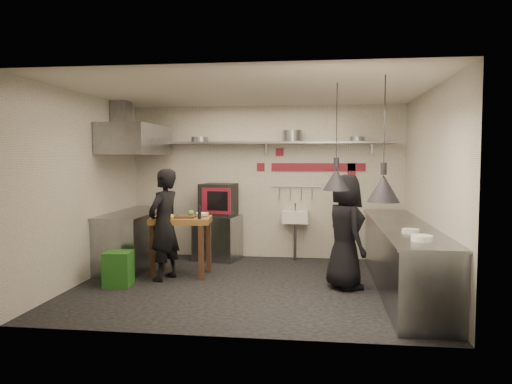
# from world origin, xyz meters

# --- Properties ---
(floor) EXTENTS (5.00, 5.00, 0.00)m
(floor) POSITION_xyz_m (0.00, 0.00, 0.00)
(floor) COLOR black
(floor) RESTS_ON ground
(ceiling) EXTENTS (5.00, 5.00, 0.00)m
(ceiling) POSITION_xyz_m (0.00, 0.00, 2.80)
(ceiling) COLOR beige
(ceiling) RESTS_ON floor
(wall_back) EXTENTS (5.00, 0.04, 2.80)m
(wall_back) POSITION_xyz_m (0.00, 2.10, 1.40)
(wall_back) COLOR beige
(wall_back) RESTS_ON floor
(wall_front) EXTENTS (5.00, 0.04, 2.80)m
(wall_front) POSITION_xyz_m (0.00, -2.10, 1.40)
(wall_front) COLOR beige
(wall_front) RESTS_ON floor
(wall_left) EXTENTS (0.04, 4.20, 2.80)m
(wall_left) POSITION_xyz_m (-2.50, 0.00, 1.40)
(wall_left) COLOR beige
(wall_left) RESTS_ON floor
(wall_right) EXTENTS (0.04, 4.20, 2.80)m
(wall_right) POSITION_xyz_m (2.50, 0.00, 1.40)
(wall_right) COLOR beige
(wall_right) RESTS_ON floor
(red_band_horiz) EXTENTS (1.70, 0.02, 0.14)m
(red_band_horiz) POSITION_xyz_m (0.95, 2.08, 1.68)
(red_band_horiz) COLOR maroon
(red_band_horiz) RESTS_ON wall_back
(red_band_vert) EXTENTS (0.14, 0.02, 1.10)m
(red_band_vert) POSITION_xyz_m (1.55, 2.08, 1.20)
(red_band_vert) COLOR maroon
(red_band_vert) RESTS_ON wall_back
(red_tile_a) EXTENTS (0.14, 0.02, 0.14)m
(red_tile_a) POSITION_xyz_m (0.25, 2.08, 1.95)
(red_tile_a) COLOR maroon
(red_tile_a) RESTS_ON wall_back
(red_tile_b) EXTENTS (0.14, 0.02, 0.14)m
(red_tile_b) POSITION_xyz_m (-0.10, 2.08, 1.68)
(red_tile_b) COLOR maroon
(red_tile_b) RESTS_ON wall_back
(back_shelf) EXTENTS (4.60, 0.34, 0.04)m
(back_shelf) POSITION_xyz_m (0.00, 1.92, 2.12)
(back_shelf) COLOR slate
(back_shelf) RESTS_ON wall_back
(shelf_bracket_left) EXTENTS (0.04, 0.06, 0.24)m
(shelf_bracket_left) POSITION_xyz_m (-1.90, 2.07, 2.02)
(shelf_bracket_left) COLOR slate
(shelf_bracket_left) RESTS_ON wall_back
(shelf_bracket_mid) EXTENTS (0.04, 0.06, 0.24)m
(shelf_bracket_mid) POSITION_xyz_m (0.00, 2.07, 2.02)
(shelf_bracket_mid) COLOR slate
(shelf_bracket_mid) RESTS_ON wall_back
(shelf_bracket_right) EXTENTS (0.04, 0.06, 0.24)m
(shelf_bracket_right) POSITION_xyz_m (1.90, 2.07, 2.02)
(shelf_bracket_right) COLOR slate
(shelf_bracket_right) RESTS_ON wall_back
(pan_far_left) EXTENTS (0.38, 0.38, 0.09)m
(pan_far_left) POSITION_xyz_m (-1.21, 1.92, 2.19)
(pan_far_left) COLOR slate
(pan_far_left) RESTS_ON back_shelf
(pan_mid_left) EXTENTS (0.29, 0.29, 0.07)m
(pan_mid_left) POSITION_xyz_m (-1.18, 1.92, 2.18)
(pan_mid_left) COLOR slate
(pan_mid_left) RESTS_ON back_shelf
(stock_pot) EXTENTS (0.36, 0.36, 0.20)m
(stock_pot) POSITION_xyz_m (0.49, 1.92, 2.24)
(stock_pot) COLOR slate
(stock_pot) RESTS_ON back_shelf
(pan_right) EXTENTS (0.30, 0.30, 0.08)m
(pan_right) POSITION_xyz_m (1.63, 1.92, 2.18)
(pan_right) COLOR slate
(pan_right) RESTS_ON back_shelf
(oven_stand) EXTENTS (0.84, 0.79, 0.80)m
(oven_stand) POSITION_xyz_m (-0.85, 1.75, 0.40)
(oven_stand) COLOR slate
(oven_stand) RESTS_ON floor
(combi_oven) EXTENTS (0.66, 0.63, 0.58)m
(combi_oven) POSITION_xyz_m (-0.84, 1.79, 1.09)
(combi_oven) COLOR black
(combi_oven) RESTS_ON oven_stand
(oven_door) EXTENTS (0.54, 0.12, 0.46)m
(oven_door) POSITION_xyz_m (-0.82, 1.51, 1.09)
(oven_door) COLOR maroon
(oven_door) RESTS_ON combi_oven
(oven_glass) EXTENTS (0.38, 0.08, 0.34)m
(oven_glass) POSITION_xyz_m (-0.79, 1.49, 1.09)
(oven_glass) COLOR black
(oven_glass) RESTS_ON oven_door
(hand_sink) EXTENTS (0.46, 0.34, 0.22)m
(hand_sink) POSITION_xyz_m (0.55, 1.92, 0.78)
(hand_sink) COLOR white
(hand_sink) RESTS_ON wall_back
(sink_tap) EXTENTS (0.03, 0.03, 0.14)m
(sink_tap) POSITION_xyz_m (0.55, 1.92, 0.96)
(sink_tap) COLOR slate
(sink_tap) RESTS_ON hand_sink
(sink_drain) EXTENTS (0.06, 0.06, 0.66)m
(sink_drain) POSITION_xyz_m (0.55, 1.88, 0.34)
(sink_drain) COLOR slate
(sink_drain) RESTS_ON floor
(utensil_rail) EXTENTS (0.90, 0.02, 0.02)m
(utensil_rail) POSITION_xyz_m (0.55, 2.06, 1.32)
(utensil_rail) COLOR slate
(utensil_rail) RESTS_ON wall_back
(counter_right) EXTENTS (0.70, 3.80, 0.90)m
(counter_right) POSITION_xyz_m (2.15, 0.00, 0.45)
(counter_right) COLOR slate
(counter_right) RESTS_ON floor
(counter_right_top) EXTENTS (0.76, 3.90, 0.03)m
(counter_right_top) POSITION_xyz_m (2.15, 0.00, 0.92)
(counter_right_top) COLOR slate
(counter_right_top) RESTS_ON counter_right
(plate_stack) EXTENTS (0.29, 0.29, 0.07)m
(plate_stack) POSITION_xyz_m (2.12, -1.40, 0.96)
(plate_stack) COLOR white
(plate_stack) RESTS_ON counter_right_top
(small_bowl_right) EXTENTS (0.22, 0.22, 0.05)m
(small_bowl_right) POSITION_xyz_m (2.10, -0.80, 0.96)
(small_bowl_right) COLOR white
(small_bowl_right) RESTS_ON counter_right_top
(counter_left) EXTENTS (0.70, 1.90, 0.90)m
(counter_left) POSITION_xyz_m (-2.15, 1.05, 0.45)
(counter_left) COLOR slate
(counter_left) RESTS_ON floor
(counter_left_top) EXTENTS (0.76, 2.00, 0.03)m
(counter_left_top) POSITION_xyz_m (-2.15, 1.05, 0.92)
(counter_left_top) COLOR slate
(counter_left_top) RESTS_ON counter_left
(extractor_hood) EXTENTS (0.78, 1.60, 0.50)m
(extractor_hood) POSITION_xyz_m (-2.10, 1.05, 2.15)
(extractor_hood) COLOR slate
(extractor_hood) RESTS_ON ceiling
(hood_duct) EXTENTS (0.28, 0.28, 0.50)m
(hood_duct) POSITION_xyz_m (-2.35, 1.05, 2.55)
(hood_duct) COLOR slate
(hood_duct) RESTS_ON ceiling
(green_bin) EXTENTS (0.41, 0.41, 0.50)m
(green_bin) POSITION_xyz_m (-1.89, -0.28, 0.25)
(green_bin) COLOR #215D1B
(green_bin) RESTS_ON floor
(prep_table) EXTENTS (0.99, 0.75, 0.92)m
(prep_table) POSITION_xyz_m (-1.17, 0.49, 0.46)
(prep_table) COLOR olive
(prep_table) RESTS_ON floor
(cutting_board) EXTENTS (0.33, 0.25, 0.02)m
(cutting_board) POSITION_xyz_m (-1.09, 0.41, 0.93)
(cutting_board) COLOR #482B1B
(cutting_board) RESTS_ON prep_table
(pepper_mill) EXTENTS (0.05, 0.05, 0.20)m
(pepper_mill) POSITION_xyz_m (-0.82, 0.30, 1.02)
(pepper_mill) COLOR black
(pepper_mill) RESTS_ON prep_table
(lemon_a) EXTENTS (0.10, 0.10, 0.07)m
(lemon_a) POSITION_xyz_m (-1.32, 0.27, 0.96)
(lemon_a) COLOR yellow
(lemon_a) RESTS_ON prep_table
(lemon_b) EXTENTS (0.10, 0.10, 0.08)m
(lemon_b) POSITION_xyz_m (-1.25, 0.24, 0.96)
(lemon_b) COLOR yellow
(lemon_b) RESTS_ON prep_table
(veg_ball) EXTENTS (0.14, 0.14, 0.10)m
(veg_ball) POSITION_xyz_m (-1.04, 0.63, 0.97)
(veg_ball) COLOR #508F3A
(veg_ball) RESTS_ON prep_table
(steel_tray) EXTENTS (0.22, 0.18, 0.03)m
(steel_tray) POSITION_xyz_m (-1.36, 0.58, 0.94)
(steel_tray) COLOR slate
(steel_tray) RESTS_ON prep_table
(bowl) EXTENTS (0.22, 0.22, 0.06)m
(bowl) POSITION_xyz_m (-0.85, 0.57, 0.95)
(bowl) COLOR white
(bowl) RESTS_ON prep_table
(heat_lamp_near) EXTENTS (0.43, 0.43, 1.37)m
(heat_lamp_near) POSITION_xyz_m (1.20, -0.60, 2.12)
(heat_lamp_near) COLOR black
(heat_lamp_near) RESTS_ON ceiling
(heat_lamp_far) EXTENTS (0.50, 0.50, 1.46)m
(heat_lamp_far) POSITION_xyz_m (1.72, -1.16, 2.07)
(heat_lamp_far) COLOR black
(heat_lamp_far) RESTS_ON ceiling
(chef_left) EXTENTS (0.58, 0.71, 1.69)m
(chef_left) POSITION_xyz_m (-1.34, 0.17, 0.84)
(chef_left) COLOR black
(chef_left) RESTS_ON floor
(chef_right) EXTENTS (0.79, 0.93, 1.62)m
(chef_right) POSITION_xyz_m (1.35, 0.03, 0.81)
(chef_right) COLOR black
(chef_right) RESTS_ON floor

